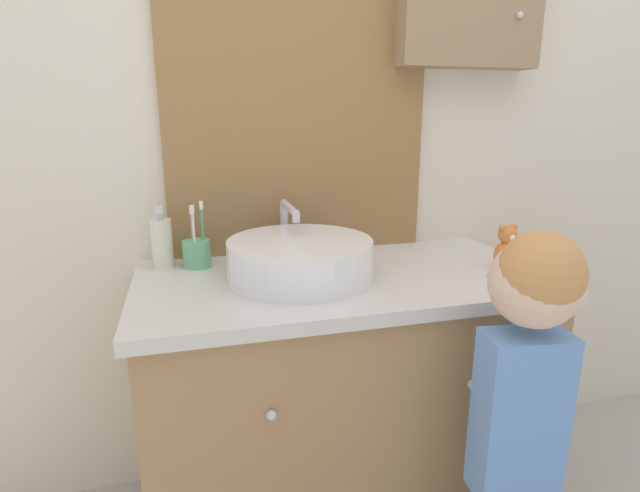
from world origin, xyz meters
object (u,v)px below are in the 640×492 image
at_px(soap_dispenser, 162,243).
at_px(child_figure, 523,385).
at_px(toothbrush_holder, 197,252).
at_px(sink_basin, 300,258).
at_px(teddy_bear, 506,247).

distance_m(soap_dispenser, child_figure, 1.01).
xyz_separation_m(toothbrush_holder, soap_dispenser, (-0.10, 0.02, 0.03)).
height_order(sink_basin, toothbrush_holder, toothbrush_holder).
height_order(toothbrush_holder, teddy_bear, toothbrush_holder).
height_order(sink_basin, teddy_bear, sink_basin).
bearing_deg(soap_dispenser, teddy_bear, -14.95).
xyz_separation_m(sink_basin, child_figure, (0.40, -0.44, -0.19)).
height_order(sink_basin, soap_dispenser, sink_basin).
bearing_deg(sink_basin, soap_dispenser, 151.71).
bearing_deg(teddy_bear, toothbrush_holder, 164.68).
bearing_deg(teddy_bear, child_figure, -117.70).
bearing_deg(toothbrush_holder, teddy_bear, -15.32).
relative_size(soap_dispenser, teddy_bear, 1.40).
xyz_separation_m(soap_dispenser, teddy_bear, (0.96, -0.26, -0.01)).
height_order(child_figure, teddy_bear, child_figure).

